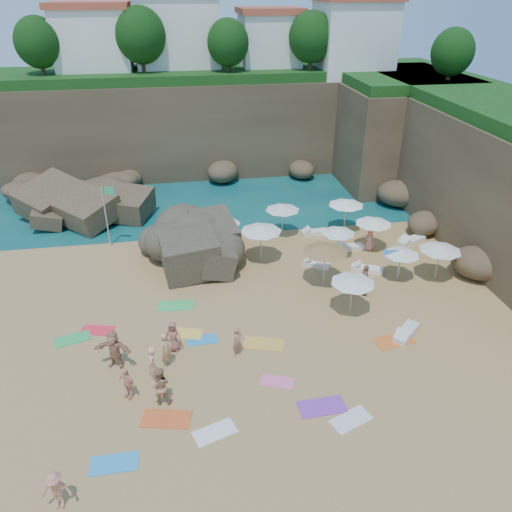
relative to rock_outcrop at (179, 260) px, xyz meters
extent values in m
plane|color=tan|center=(2.27, -6.95, 0.00)|extent=(120.00, 120.00, 0.00)
plane|color=#0C4751|center=(2.27, 23.05, 0.00)|extent=(120.00, 120.00, 0.00)
cube|color=brown|center=(4.27, 18.05, 4.00)|extent=(44.00, 8.00, 8.00)
cube|color=brown|center=(21.27, 1.05, 4.00)|extent=(8.00, 30.00, 8.00)
cube|color=brown|center=(19.27, 13.05, 4.00)|extent=(10.00, 12.00, 8.00)
cube|color=white|center=(-5.73, 19.05, 10.75)|extent=(6.00, 5.00, 5.50)
cube|color=#B2472D|center=(-5.73, 19.05, 13.75)|extent=(6.48, 5.40, 0.50)
cube|color=white|center=(1.27, 20.05, 11.25)|extent=(7.00, 6.00, 6.50)
cube|color=white|center=(9.27, 19.05, 10.50)|extent=(5.00, 5.00, 5.00)
cube|color=#B2472D|center=(9.27, 19.05, 13.25)|extent=(5.40, 5.40, 0.50)
cube|color=white|center=(16.27, 17.05, 11.00)|extent=(6.00, 6.00, 6.00)
sphere|color=#11380F|center=(-9.73, 17.05, 11.20)|extent=(3.60, 3.60, 3.60)
sphere|color=#11380F|center=(-1.73, 17.05, 11.60)|extent=(4.05, 4.05, 4.05)
sphere|color=#11380F|center=(5.27, 16.05, 11.04)|extent=(3.42, 3.42, 3.42)
sphere|color=#11380F|center=(12.27, 16.05, 11.36)|extent=(3.78, 3.78, 3.78)
sphere|color=#11380F|center=(21.27, 9.05, 10.80)|extent=(3.15, 3.15, 3.15)
cylinder|color=white|center=(-15.73, 23.05, 3.00)|extent=(0.10, 0.10, 6.00)
cylinder|color=white|center=(-14.23, 23.05, 3.00)|extent=(0.10, 0.10, 6.00)
cylinder|color=white|center=(-12.73, 23.05, 3.00)|extent=(0.10, 0.10, 6.00)
cylinder|color=silver|center=(-4.40, 2.61, 2.10)|extent=(0.08, 0.08, 4.20)
cube|color=#29A467|center=(-3.99, 2.61, 3.86)|extent=(0.72, 0.24, 0.47)
cylinder|color=silver|center=(5.07, -0.95, 1.14)|extent=(0.07, 0.07, 2.28)
cone|color=silver|center=(5.07, -0.95, 2.23)|extent=(2.56, 2.56, 0.39)
cylinder|color=silver|center=(7.14, 2.44, 1.04)|extent=(0.06, 0.06, 2.08)
cone|color=silver|center=(7.14, 2.44, 2.03)|extent=(2.34, 2.34, 0.36)
cylinder|color=silver|center=(9.87, -1.30, 0.95)|extent=(0.06, 0.06, 1.89)
cone|color=silver|center=(9.87, -1.30, 1.84)|extent=(2.12, 2.12, 0.32)
cylinder|color=silver|center=(11.58, 2.37, 1.08)|extent=(0.06, 0.06, 2.16)
cone|color=white|center=(11.58, 2.37, 2.11)|extent=(2.43, 2.43, 0.37)
cylinder|color=silver|center=(14.77, -4.81, 1.06)|extent=(0.06, 0.06, 2.12)
cone|color=silver|center=(14.77, -4.81, 2.07)|extent=(2.38, 2.38, 0.36)
cylinder|color=silver|center=(2.92, 0.92, 1.03)|extent=(0.06, 0.06, 2.05)
cone|color=white|center=(2.92, 0.92, 2.00)|extent=(2.30, 2.30, 0.35)
cylinder|color=silver|center=(8.15, -4.24, 1.17)|extent=(0.07, 0.07, 2.34)
cone|color=#E54228|center=(8.15, -4.24, 2.29)|extent=(2.63, 2.63, 0.40)
cylinder|color=silver|center=(12.39, -0.64, 1.03)|extent=(0.06, 0.06, 2.07)
cone|color=white|center=(12.39, -0.64, 2.02)|extent=(2.32, 2.32, 0.35)
cylinder|color=silver|center=(8.73, -7.26, 1.02)|extent=(0.06, 0.06, 2.04)
cone|color=silver|center=(8.73, -7.26, 1.99)|extent=(2.29, 2.29, 0.35)
cylinder|color=silver|center=(12.56, -4.46, 0.91)|extent=(0.05, 0.05, 1.82)
cone|color=#386ABE|center=(12.56, -4.46, 1.78)|extent=(2.04, 2.04, 0.31)
cylinder|color=silver|center=(12.62, -4.48, 0.92)|extent=(0.05, 0.05, 1.84)
cone|color=silver|center=(12.62, -4.48, 1.79)|extent=(2.06, 2.06, 0.31)
cube|color=white|center=(9.41, 2.12, 0.14)|extent=(1.89, 0.77, 0.29)
cube|color=white|center=(11.02, -0.45, 0.15)|extent=(1.93, 0.77, 0.29)
cube|color=white|center=(15.42, -0.21, 0.16)|extent=(2.17, 1.48, 0.32)
cube|color=white|center=(11.15, -3.31, 0.14)|extent=(1.94, 1.32, 0.29)
cube|color=white|center=(8.31, -2.25, 0.13)|extent=(1.67, 1.31, 0.25)
cube|color=silver|center=(10.84, -9.58, 0.15)|extent=(1.82, 1.79, 0.30)
cube|color=#2791D3|center=(-2.74, -14.96, 0.02)|extent=(1.73, 0.88, 0.03)
cube|color=#DE5623|center=(-0.87, -13.14, 0.02)|extent=(2.12, 1.38, 0.03)
cube|color=green|center=(-5.36, -7.24, 0.01)|extent=(1.87, 1.31, 0.03)
cube|color=yellow|center=(0.12, -7.69, 0.01)|extent=(1.84, 1.28, 0.03)
cube|color=silver|center=(0.97, -14.12, 0.01)|extent=(1.83, 1.31, 0.03)
cube|color=purple|center=(5.41, -13.53, 0.02)|extent=(1.97, 1.04, 0.03)
cube|color=#F02A37|center=(-4.23, -6.72, 0.01)|extent=(1.78, 1.20, 0.03)
cube|color=#268BCD|center=(0.89, -8.33, 0.01)|extent=(1.52, 0.80, 0.03)
cube|color=pink|center=(3.91, -11.79, 0.01)|extent=(1.64, 1.25, 0.03)
cube|color=orange|center=(10.05, -9.93, 0.02)|extent=(2.07, 1.30, 0.03)
cube|color=#35BC5D|center=(-0.32, -5.15, 0.02)|extent=(1.99, 1.10, 0.03)
cube|color=gold|center=(3.81, -9.13, 0.02)|extent=(2.15, 1.50, 0.03)
cube|color=silver|center=(6.37, -14.38, 0.01)|extent=(1.86, 1.40, 0.03)
imported|color=tan|center=(-0.78, -9.92, 0.89)|extent=(0.73, 0.77, 1.77)
imported|color=#AD7C56|center=(-1.04, -12.16, 0.88)|extent=(0.93, 0.77, 1.75)
imported|color=#D9B37B|center=(0.06, 4.24, 0.84)|extent=(1.17, 0.69, 1.69)
imported|color=#A97354|center=(10.04, -5.74, 0.94)|extent=(0.63, 1.16, 1.87)
imported|color=#E18A76|center=(12.25, -0.70, 0.74)|extent=(0.80, 0.77, 1.47)
imported|color=tan|center=(-0.81, 0.46, 0.78)|extent=(1.48, 1.06, 1.57)
imported|color=#F7B78C|center=(-1.39, -10.81, 0.89)|extent=(0.46, 0.67, 1.78)
imported|color=tan|center=(-4.36, -16.39, 0.21)|extent=(1.11, 1.62, 0.41)
imported|color=#EFA187|center=(-2.40, -11.64, 0.18)|extent=(1.62, 1.66, 0.36)
imported|color=#99594C|center=(-0.45, -8.87, 0.20)|extent=(1.17, 1.69, 0.41)
imported|color=tan|center=(-3.06, -9.56, 0.25)|extent=(2.23, 2.31, 0.49)
imported|color=#AD6956|center=(2.45, -9.68, 0.17)|extent=(1.26, 1.50, 0.35)
camera|label=1|loc=(0.31, -27.83, 15.19)|focal=35.00mm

